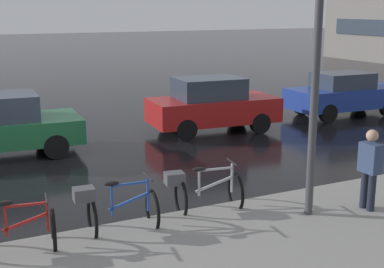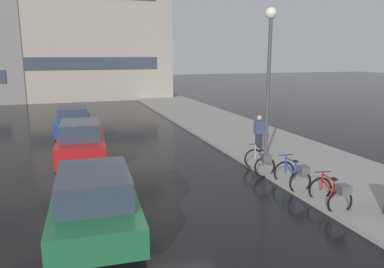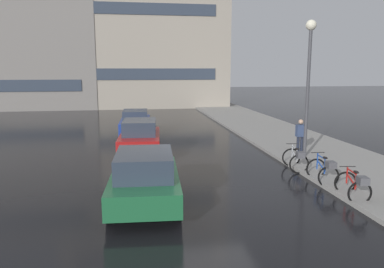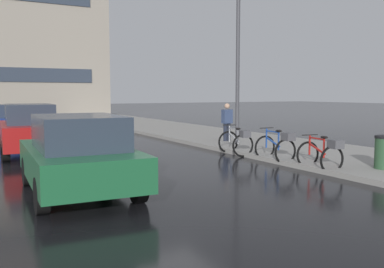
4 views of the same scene
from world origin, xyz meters
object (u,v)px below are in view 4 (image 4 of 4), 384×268
(car_green, at_px, (78,154))
(streetlamp, at_px, (238,38))
(bicycle_second, at_px, (278,146))
(car_blue, at_px, (7,122))
(car_red, at_px, (30,130))
(pedestrian, at_px, (227,121))
(bicycle_third, at_px, (237,141))
(bicycle_nearest, at_px, (323,153))

(car_green, distance_m, streetlamp, 8.99)
(bicycle_second, distance_m, car_blue, 12.37)
(car_red, bearing_deg, streetlamp, -14.33)
(car_green, relative_size, streetlamp, 0.70)
(car_blue, height_order, pedestrian, pedestrian)
(bicycle_third, bearing_deg, pedestrian, 62.66)
(streetlamp, bearing_deg, bicycle_nearest, -99.11)
(bicycle_nearest, bearing_deg, pedestrian, 79.88)
(car_green, height_order, car_red, car_red)
(pedestrian, relative_size, streetlamp, 0.28)
(pedestrian, xyz_separation_m, streetlamp, (-0.29, -1.12, 3.14))
(car_blue, bearing_deg, bicycle_second, -59.03)
(bicycle_third, distance_m, car_red, 6.90)
(bicycle_third, height_order, pedestrian, pedestrian)
(bicycle_second, height_order, bicycle_third, bicycle_second)
(bicycle_third, distance_m, car_green, 6.63)
(bicycle_second, relative_size, pedestrian, 0.85)
(bicycle_nearest, height_order, streetlamp, streetlamp)
(bicycle_nearest, bearing_deg, car_blue, 117.62)
(bicycle_second, xyz_separation_m, car_green, (-6.19, -1.12, 0.32))
(bicycle_second, relative_size, car_green, 0.34)
(bicycle_nearest, xyz_separation_m, car_green, (-6.27, 0.59, 0.33))
(bicycle_third, relative_size, pedestrian, 0.89)
(pedestrian, bearing_deg, car_green, -142.80)
(streetlamp, bearing_deg, bicycle_third, -124.78)
(bicycle_second, distance_m, pedestrian, 4.65)
(pedestrian, distance_m, streetlamp, 3.35)
(car_green, bearing_deg, car_red, 90.11)
(bicycle_second, bearing_deg, car_red, 140.18)
(car_blue, bearing_deg, bicycle_nearest, -62.38)
(bicycle_nearest, height_order, car_blue, car_blue)
(car_green, xyz_separation_m, pedestrian, (7.37, 5.60, 0.11))
(car_red, distance_m, car_blue, 5.43)
(car_green, distance_m, car_blue, 11.73)
(bicycle_nearest, bearing_deg, bicycle_second, 92.63)
(bicycle_nearest, distance_m, car_red, 9.33)
(pedestrian, bearing_deg, car_red, 174.61)
(car_green, bearing_deg, car_blue, 90.84)
(car_green, xyz_separation_m, car_red, (-0.01, 6.30, 0.03))
(bicycle_nearest, xyz_separation_m, streetlamp, (0.81, 5.07, 3.58))
(bicycle_nearest, xyz_separation_m, pedestrian, (1.10, 6.19, 0.44))
(car_green, bearing_deg, streetlamp, 32.33)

